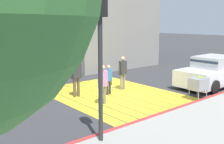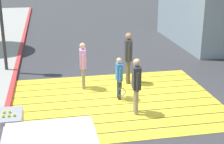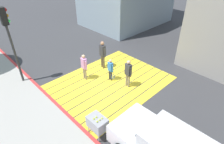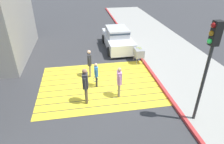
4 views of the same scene
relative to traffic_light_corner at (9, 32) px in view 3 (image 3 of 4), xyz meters
The scene contains 10 objects.
ground_plane 5.86m from the traffic_light_corner, 44.46° to the right, with size 120.00×120.00×0.00m, color #38383A.
crosswalk_stripes 5.86m from the traffic_light_corner, 44.46° to the right, with size 6.40×4.90×0.01m.
sidewalk_west 5.03m from the traffic_light_corner, 119.92° to the right, with size 4.80×40.00×0.12m, color #9E9B93.
curb_painted 4.61m from the traffic_light_corner, 84.65° to the right, with size 0.16×40.00×0.13m, color #BC3333.
traffic_light_corner is the anchor object (origin of this frame).
tennis_ball_cart 6.30m from the traffic_light_corner, 83.34° to the right, with size 0.56×0.80×1.02m.
pedestrian_adult_lead 6.34m from the traffic_light_corner, 48.05° to the right, with size 0.24×0.49×1.66m.
pedestrian_adult_trailing 5.18m from the traffic_light_corner, 24.70° to the right, with size 0.27×0.53×1.83m.
pedestrian_adult_side 4.11m from the traffic_light_corner, 39.19° to the right, with size 0.23×0.47×1.61m.
pedestrian_child_with_racket 5.51m from the traffic_light_corner, 41.88° to the right, with size 0.28×0.41×1.37m.
Camera 3 is at (-6.05, -6.39, 6.48)m, focal length 30.18 mm.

